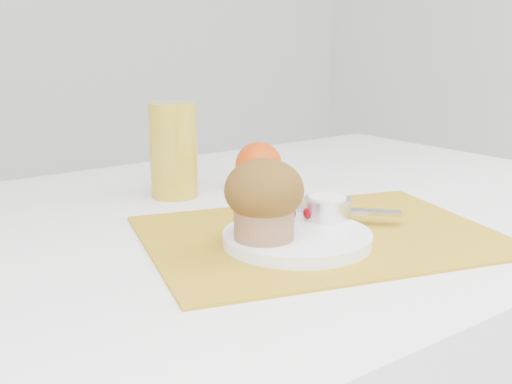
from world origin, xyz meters
TOP-DOWN VIEW (x-y plane):
  - placemat at (-0.02, -0.09)m, footprint 0.49×0.42m
  - plate at (-0.07, -0.10)m, footprint 0.22×0.22m
  - ramekin at (-0.00, -0.08)m, footprint 0.08×0.08m
  - cream at (-0.00, -0.08)m, footprint 0.06×0.06m
  - raspberry_near at (-0.05, -0.06)m, footprint 0.02×0.02m
  - raspberry_far at (-0.03, -0.07)m, footprint 0.02×0.02m
  - butter_knife at (0.01, -0.05)m, footprint 0.15×0.16m
  - orange at (0.07, 0.15)m, footprint 0.07×0.07m
  - juice_glass at (-0.07, 0.19)m, footprint 0.09×0.09m
  - muffin at (-0.12, -0.10)m, footprint 0.09×0.09m

SIDE VIEW (x-z plane):
  - placemat at x=-0.02m, z-range 0.75..0.75m
  - plate at x=-0.07m, z-range 0.75..0.77m
  - butter_knife at x=0.01m, z-range 0.77..0.77m
  - raspberry_far at x=-0.03m, z-range 0.77..0.79m
  - raspberry_near at x=-0.05m, z-range 0.77..0.79m
  - ramekin at x=0.00m, z-range 0.77..0.79m
  - orange at x=0.07m, z-range 0.75..0.82m
  - cream at x=0.00m, z-range 0.79..0.80m
  - muffin at x=-0.12m, z-range 0.77..0.86m
  - juice_glass at x=-0.07m, z-range 0.75..0.89m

